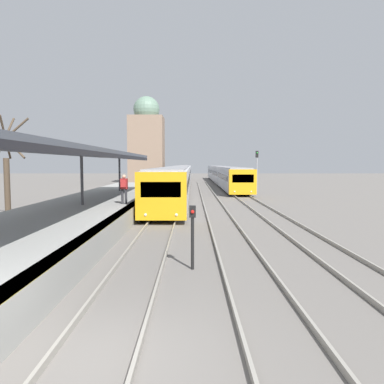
{
  "coord_description": "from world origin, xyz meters",
  "views": [
    {
      "loc": [
        1.63,
        -5.87,
        3.24
      ],
      "look_at": [
        1.63,
        16.53,
        1.54
      ],
      "focal_mm": 35.0,
      "sensor_mm": 36.0,
      "label": 1
    }
  ],
  "objects_px": {
    "train_near": "(181,175)",
    "train_far": "(223,174)",
    "signal_post_near": "(192,230)",
    "signal_mast_far": "(257,167)",
    "person_on_platform": "(124,187)"
  },
  "relations": [
    {
      "from": "person_on_platform",
      "to": "signal_post_near",
      "type": "xyz_separation_m",
      "value": [
        3.86,
        -9.75,
        -0.73
      ]
    },
    {
      "from": "signal_post_near",
      "to": "signal_mast_far",
      "type": "height_order",
      "value": "signal_mast_far"
    },
    {
      "from": "signal_post_near",
      "to": "train_near",
      "type": "bearing_deg",
      "value": 92.25
    },
    {
      "from": "train_near",
      "to": "signal_post_near",
      "type": "xyz_separation_m",
      "value": [
        1.65,
        -41.93,
        -0.42
      ]
    },
    {
      "from": "signal_post_near",
      "to": "signal_mast_far",
      "type": "distance_m",
      "value": 29.52
    },
    {
      "from": "train_near",
      "to": "signal_post_near",
      "type": "height_order",
      "value": "train_near"
    },
    {
      "from": "signal_post_near",
      "to": "signal_mast_far",
      "type": "relative_size",
      "value": 0.43
    },
    {
      "from": "train_near",
      "to": "train_far",
      "type": "relative_size",
      "value": 1.41
    },
    {
      "from": "person_on_platform",
      "to": "signal_mast_far",
      "type": "relative_size",
      "value": 0.36
    },
    {
      "from": "train_far",
      "to": "signal_mast_far",
      "type": "height_order",
      "value": "signal_mast_far"
    },
    {
      "from": "train_far",
      "to": "signal_mast_far",
      "type": "distance_m",
      "value": 19.95
    },
    {
      "from": "person_on_platform",
      "to": "signal_post_near",
      "type": "bearing_deg",
      "value": -68.43
    },
    {
      "from": "signal_post_near",
      "to": "signal_mast_far",
      "type": "xyz_separation_m",
      "value": [
        6.9,
        28.65,
        1.71
      ]
    },
    {
      "from": "train_far",
      "to": "signal_mast_far",
      "type": "xyz_separation_m",
      "value": [
        2.02,
        -19.8,
        1.35
      ]
    },
    {
      "from": "signal_post_near",
      "to": "signal_mast_far",
      "type": "bearing_deg",
      "value": 76.46
    }
  ]
}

